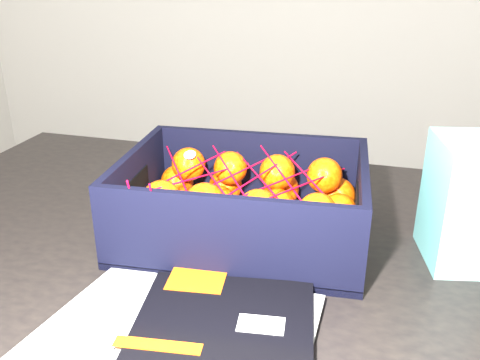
% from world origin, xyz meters
% --- Properties ---
extents(table, '(1.26, 0.89, 0.75)m').
position_xyz_m(table, '(-0.26, 0.13, 0.65)').
color(table, black).
rests_on(table, ground).
extents(magazine_stack, '(0.36, 0.32, 0.02)m').
position_xyz_m(magazine_stack, '(-0.24, -0.13, 0.76)').
color(magazine_stack, beige).
rests_on(magazine_stack, table).
extents(produce_crate, '(0.37, 0.28, 0.13)m').
position_xyz_m(produce_crate, '(-0.23, 0.15, 0.79)').
color(produce_crate, brown).
rests_on(produce_crate, table).
extents(clementine_heap, '(0.35, 0.26, 0.11)m').
position_xyz_m(clementine_heap, '(-0.22, 0.15, 0.81)').
color(clementine_heap, '#FF4D05').
rests_on(clementine_heap, produce_crate).
extents(mesh_net, '(0.31, 0.25, 0.09)m').
position_xyz_m(mesh_net, '(-0.24, 0.14, 0.85)').
color(mesh_net, '#B90626').
rests_on(mesh_net, clementine_heap).
extents(retail_carton, '(0.10, 0.13, 0.18)m').
position_xyz_m(retail_carton, '(0.09, 0.15, 0.84)').
color(retail_carton, silver).
rests_on(retail_carton, table).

